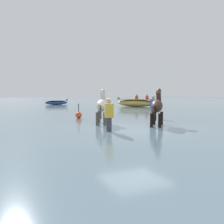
# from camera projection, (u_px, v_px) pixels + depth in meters

# --- Properties ---
(ground_plane) EXTENTS (120.00, 120.00, 0.00)m
(ground_plane) POSITION_uv_depth(u_px,v_px,m) (134.00, 138.00, 10.43)
(ground_plane) COLOR #756B56
(water_surface) EXTENTS (90.00, 90.00, 0.36)m
(water_surface) POSITION_uv_depth(u_px,v_px,m) (67.00, 114.00, 19.42)
(water_surface) COLOR slate
(water_surface) RESTS_ON ground
(horse_lead_dark_bay) EXTENTS (1.45, 1.60, 2.01)m
(horse_lead_dark_bay) POSITION_uv_depth(u_px,v_px,m) (157.00, 107.00, 11.26)
(horse_lead_dark_bay) COLOR #382319
(horse_lead_dark_bay) RESTS_ON ground
(horse_trailing_pinto) EXTENTS (1.14, 1.76, 1.99)m
(horse_trailing_pinto) POSITION_uv_depth(u_px,v_px,m) (102.00, 106.00, 11.96)
(horse_trailing_pinto) COLOR beige
(horse_trailing_pinto) RESTS_ON ground
(boat_distant_east) EXTENTS (3.44, 3.87, 1.21)m
(boat_distant_east) POSITION_uv_depth(u_px,v_px,m) (136.00, 103.00, 25.32)
(boat_distant_east) COLOR gold
(boat_distant_east) RESTS_ON water_surface
(boat_mid_channel) EXTENTS (2.55, 0.90, 0.62)m
(boat_mid_channel) POSITION_uv_depth(u_px,v_px,m) (56.00, 103.00, 28.85)
(boat_mid_channel) COLOR #28518E
(boat_mid_channel) RESTS_ON water_surface
(person_wading_close) EXTENTS (0.33, 0.22, 1.63)m
(person_wading_close) POSITION_uv_depth(u_px,v_px,m) (153.00, 109.00, 14.59)
(person_wading_close) COLOR #383842
(person_wading_close) RESTS_ON ground
(person_spectator_far) EXTENTS (0.36, 0.27, 1.63)m
(person_spectator_far) POSITION_uv_depth(u_px,v_px,m) (109.00, 118.00, 9.75)
(person_spectator_far) COLOR #383842
(person_spectator_far) RESTS_ON ground
(channel_buoy) EXTENTS (0.36, 0.36, 0.83)m
(channel_buoy) POSITION_uv_depth(u_px,v_px,m) (79.00, 115.00, 14.41)
(channel_buoy) COLOR #E54C1E
(channel_buoy) RESTS_ON water_surface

